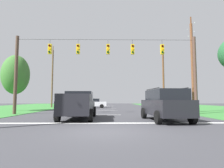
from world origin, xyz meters
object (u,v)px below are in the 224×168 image
object	(u,v)px
utility_pole_far_right	(163,77)
distant_car_far_parked	(168,104)
distant_car_crossing_white	(93,103)
distant_car_oncoming	(67,103)
overhead_signal_span	(106,69)
utility_pole_mid_left	(52,77)
tree_roadside_right	(16,75)
suv_black	(165,104)
pickup_truck	(79,105)
utility_pole_mid_right	(192,64)

from	to	relation	value
utility_pole_far_right	distant_car_far_parked	bearing A→B (deg)	-99.70
distant_car_crossing_white	utility_pole_far_right	distance (m)	13.10
distant_car_oncoming	utility_pole_far_right	size ratio (longest dim) A/B	0.41
overhead_signal_span	utility_pole_mid_left	xyz separation A→B (m)	(-9.71, 15.46, 1.00)
distant_car_oncoming	tree_roadside_right	distance (m)	13.68
overhead_signal_span	distant_car_far_parked	size ratio (longest dim) A/B	3.88
utility_pole_mid_left	tree_roadside_right	bearing A→B (deg)	-96.40
distant_car_crossing_white	tree_roadside_right	world-z (taller)	tree_roadside_right
suv_black	overhead_signal_span	bearing A→B (deg)	124.72
distant_car_far_parked	tree_roadside_right	world-z (taller)	tree_roadside_right
distant_car_oncoming	tree_roadside_right	xyz separation A→B (m)	(-3.29, -12.80, 3.53)
distant_car_far_parked	tree_roadside_right	distance (m)	20.67
overhead_signal_span	distant_car_crossing_white	bearing A→B (deg)	100.02
suv_black	utility_pole_far_right	distance (m)	22.03
pickup_truck	utility_pole_mid_left	world-z (taller)	utility_pole_mid_left
suv_black	distant_car_crossing_white	bearing A→B (deg)	108.19
tree_roadside_right	pickup_truck	bearing A→B (deg)	-44.86
utility_pole_mid_right	utility_pole_far_right	size ratio (longest dim) A/B	0.98
suv_black	utility_pole_mid_right	distance (m)	10.71
overhead_signal_span	distant_car_oncoming	distance (m)	19.57
pickup_truck	distant_car_far_parked	bearing A→B (deg)	52.04
overhead_signal_span	suv_black	distance (m)	7.49
pickup_truck	utility_pole_mid_left	size ratio (longest dim) A/B	0.50
overhead_signal_span	utility_pole_far_right	bearing A→B (deg)	57.20
tree_roadside_right	suv_black	bearing A→B (deg)	-35.34
pickup_truck	suv_black	distance (m)	5.95
pickup_truck	utility_pole_mid_right	xyz separation A→B (m)	(11.28, 6.68, 4.22)
overhead_signal_span	pickup_truck	size ratio (longest dim) A/B	3.16
suv_black	utility_pole_mid_right	size ratio (longest dim) A/B	0.46
distant_car_far_parked	utility_pole_far_right	xyz separation A→B (m)	(0.93, 5.45, 4.47)
overhead_signal_span	pickup_truck	distance (m)	5.56
pickup_truck	distant_car_crossing_white	size ratio (longest dim) A/B	1.24
distant_car_oncoming	distant_car_crossing_white	bearing A→B (deg)	-39.67
overhead_signal_span	utility_pole_mid_left	size ratio (longest dim) A/B	1.58
utility_pole_mid_right	tree_roadside_right	bearing A→B (deg)	173.63
distant_car_far_parked	utility_pole_mid_right	world-z (taller)	utility_pole_mid_right
suv_black	distant_car_oncoming	xyz separation A→B (m)	(-11.46, 23.26, -0.27)
distant_car_crossing_white	distant_car_oncoming	world-z (taller)	same
distant_car_far_parked	tree_roadside_right	bearing A→B (deg)	-166.14
distant_car_oncoming	distant_car_far_parked	world-z (taller)	same
suv_black	distant_car_far_parked	world-z (taller)	suv_black
suv_black	tree_roadside_right	distance (m)	18.37
suv_black	distant_car_far_parked	size ratio (longest dim) A/B	1.11
utility_pole_mid_left	distant_car_far_parked	bearing A→B (deg)	-17.00
suv_black	tree_roadside_right	world-z (taller)	tree_roadside_right
distant_car_far_parked	tree_roadside_right	xyz separation A→B (m)	(-19.77, -4.88, 3.53)
pickup_truck	utility_pole_mid_left	distance (m)	21.45
pickup_truck	suv_black	xyz separation A→B (m)	(5.76, -1.51, 0.09)
utility_pole_far_right	distant_car_crossing_white	bearing A→B (deg)	-171.20
overhead_signal_span	distant_car_oncoming	world-z (taller)	overhead_signal_span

